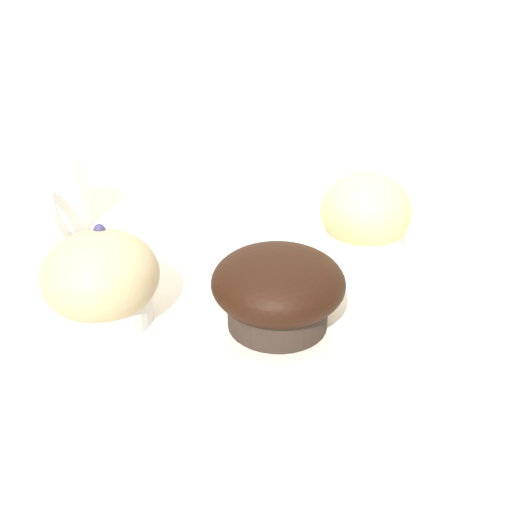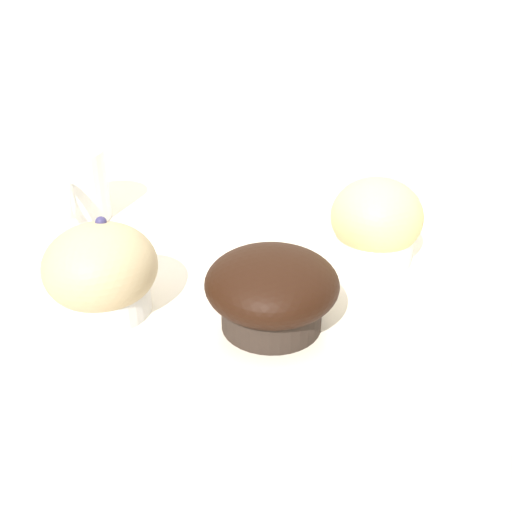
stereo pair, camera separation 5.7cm
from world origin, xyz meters
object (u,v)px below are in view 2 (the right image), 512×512
(muffin_back_right, at_px, (272,290))
(coffee_cup, at_px, (72,184))
(muffin_front_center, at_px, (101,273))
(serving_plate, at_px, (19,179))
(muffin_back_left, at_px, (376,224))

(muffin_back_right, distance_m, coffee_cup, 0.34)
(muffin_front_center, bearing_deg, serving_plate, 146.20)
(muffin_back_right, xyz_separation_m, serving_plate, (-0.48, 0.17, -0.03))
(coffee_cup, bearing_deg, muffin_front_center, -43.03)
(muffin_front_center, distance_m, serving_plate, 0.39)
(coffee_cup, bearing_deg, muffin_back_right, -19.09)
(muffin_front_center, height_order, muffin_back_left, muffin_back_left)
(muffin_back_left, bearing_deg, muffin_back_right, -106.52)
(muffin_back_left, distance_m, coffee_cup, 0.37)
(muffin_front_center, bearing_deg, muffin_back_left, 46.20)
(muffin_back_left, height_order, coffee_cup, muffin_back_left)
(muffin_back_right, bearing_deg, serving_plate, 160.14)
(serving_plate, bearing_deg, coffee_cup, -21.40)
(muffin_front_center, height_order, muffin_back_right, muffin_front_center)
(muffin_back_left, xyz_separation_m, coffee_cup, (-0.37, -0.05, 0.00))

